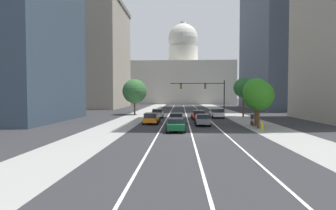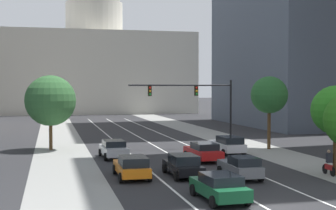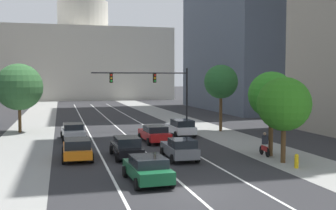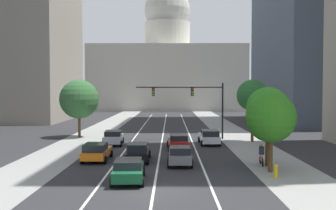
{
  "view_description": "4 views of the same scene",
  "coord_description": "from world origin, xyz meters",
  "views": [
    {
      "loc": [
        -1.13,
        -26.23,
        4.0
      ],
      "look_at": [
        -2.99,
        13.04,
        2.44
      ],
      "focal_mm": 28.16,
      "sensor_mm": 36.0,
      "label": 1
    },
    {
      "loc": [
        -10.26,
        -21.78,
        5.94
      ],
      "look_at": [
        1.13,
        25.47,
        4.17
      ],
      "focal_mm": 52.44,
      "sensor_mm": 36.0,
      "label": 2
    },
    {
      "loc": [
        -6.15,
        -19.34,
        5.61
      ],
      "look_at": [
        2.27,
        13.22,
        3.41
      ],
      "focal_mm": 44.59,
      "sensor_mm": 36.0,
      "label": 3
    },
    {
      "loc": [
        0.98,
        -22.55,
        5.86
      ],
      "look_at": [
        0.71,
        18.31,
        4.25
      ],
      "focal_mm": 42.14,
      "sensor_mm": 36.0,
      "label": 4
    }
  ],
  "objects": [
    {
      "name": "car_green",
      "position": [
        -1.7,
        2.25,
        0.76
      ],
      "size": [
        2.22,
        4.42,
        1.44
      ],
      "rotation": [
        0.0,
        0.0,
        1.62
      ],
      "color": "#14512D",
      "rests_on": "ground"
    },
    {
      "name": "lane_stripe_center",
      "position": [
        0.0,
        25.0,
        0.01
      ],
      "size": [
        0.16,
        90.0,
        0.01
      ],
      "primitive_type": "cube",
      "color": "white",
      "rests_on": "ground"
    },
    {
      "name": "lane_stripe_left",
      "position": [
        -3.4,
        25.0,
        0.01
      ],
      "size": [
        0.16,
        90.0,
        0.01
      ],
      "primitive_type": "cube",
      "color": "white",
      "rests_on": "ground"
    },
    {
      "name": "street_tree_mid_right",
      "position": [
        10.14,
        21.49,
        5.18
      ],
      "size": [
        3.55,
        3.55,
        6.98
      ],
      "color": "#51381E",
      "rests_on": "ground"
    },
    {
      "name": "traffic_signal_mast",
      "position": [
        3.74,
        23.77,
        4.86
      ],
      "size": [
        10.3,
        0.39,
        6.65
      ],
      "color": "black",
      "rests_on": "ground"
    },
    {
      "name": "car_silver",
      "position": [
        -5.1,
        19.02,
        0.78
      ],
      "size": [
        2.21,
        4.51,
        1.49
      ],
      "rotation": [
        0.0,
        0.0,
        1.62
      ],
      "color": "#B2B5BA",
      "rests_on": "ground"
    },
    {
      "name": "car_red",
      "position": [
        1.71,
        15.7,
        0.78
      ],
      "size": [
        2.22,
        4.74,
        1.49
      ],
      "rotation": [
        0.0,
        0.0,
        1.61
      ],
      "color": "red",
      "rests_on": "ground"
    },
    {
      "name": "sidewalk_right",
      "position": [
        9.26,
        35.0,
        0.01
      ],
      "size": [
        4.92,
        130.0,
        0.01
      ],
      "primitive_type": "cube",
      "color": "gray",
      "rests_on": "ground"
    },
    {
      "name": "street_tree_mid_left",
      "position": [
        -10.22,
        25.57,
        4.67
      ],
      "size": [
        4.78,
        4.78,
        7.07
      ],
      "color": "#51381E",
      "rests_on": "ground"
    },
    {
      "name": "car_orange",
      "position": [
        -5.1,
        9.61,
        0.77
      ],
      "size": [
        2.07,
        4.71,
        1.5
      ],
      "rotation": [
        0.0,
        0.0,
        1.56
      ],
      "color": "orange",
      "rests_on": "ground"
    },
    {
      "name": "lane_stripe_right",
      "position": [
        3.4,
        25.0,
        0.01
      ],
      "size": [
        0.16,
        90.0,
        0.01
      ],
      "primitive_type": "cube",
      "color": "white",
      "rests_on": "ground"
    },
    {
      "name": "sidewalk_left",
      "position": [
        -9.26,
        35.0,
        0.01
      ],
      "size": [
        4.92,
        130.0,
        0.01
      ],
      "primitive_type": "cube",
      "color": "gray",
      "rests_on": "ground"
    },
    {
      "name": "fire_hydrant",
      "position": [
        7.96,
        3.38,
        0.46
      ],
      "size": [
        0.26,
        0.35,
        0.91
      ],
      "color": "yellow",
      "rests_on": "ground"
    },
    {
      "name": "cyclist",
      "position": [
        7.98,
        7.59,
        0.85
      ],
      "size": [
        0.38,
        1.7,
        1.72
      ],
      "rotation": [
        0.0,
        0.0,
        1.51
      ],
      "color": "black",
      "rests_on": "ground"
    },
    {
      "name": "car_black",
      "position": [
        -1.7,
        9.45,
        0.77
      ],
      "size": [
        2.0,
        4.54,
        1.48
      ],
      "rotation": [
        0.0,
        0.0,
        1.58
      ],
      "color": "black",
      "rests_on": "ground"
    },
    {
      "name": "car_white",
      "position": [
        5.11,
        19.22,
        0.83
      ],
      "size": [
        2.15,
        4.63,
        1.59
      ],
      "rotation": [
        0.0,
        0.0,
        1.59
      ],
      "color": "silver",
      "rests_on": "ground"
    },
    {
      "name": "street_tree_far_right",
      "position": [
        8.03,
        5.12,
        3.88
      ],
      "size": [
        3.55,
        3.55,
        5.67
      ],
      "color": "#51381E",
      "rests_on": "ground"
    },
    {
      "name": "street_tree_near_right",
      "position": [
        8.41,
        7.52,
        4.38
      ],
      "size": [
        3.32,
        3.32,
        6.06
      ],
      "color": "#51381E",
      "rests_on": "ground"
    },
    {
      "name": "car_gray",
      "position": [
        1.7,
        7.75,
        0.78
      ],
      "size": [
        1.95,
        4.13,
        1.52
      ],
      "rotation": [
        0.0,
        0.0,
        1.56
      ],
      "color": "slate",
      "rests_on": "ground"
    },
    {
      "name": "capitol_building",
      "position": [
        0.0,
        94.77,
        12.13
      ],
      "size": [
        44.15,
        23.11,
        37.14
      ],
      "color": "beige",
      "rests_on": "ground"
    },
    {
      "name": "ground_plane",
      "position": [
        0.0,
        40.0,
        0.0
      ],
      "size": [
        400.0,
        400.0,
        0.0
      ],
      "primitive_type": "plane",
      "color": "#2B2B2D"
    },
    {
      "name": "office_tower_far_left",
      "position": [
        -28.47,
        53.36,
        15.78
      ],
      "size": [
        20.3,
        24.73,
        31.5
      ],
      "color": "#9E9384",
      "rests_on": "ground"
    }
  ]
}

